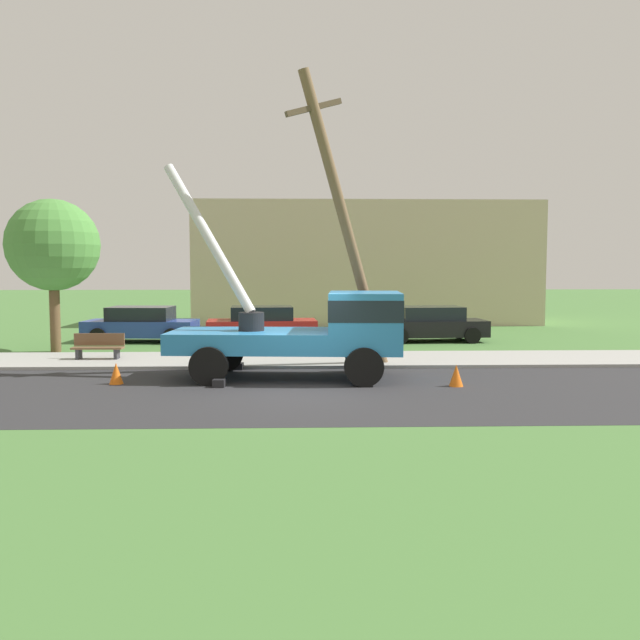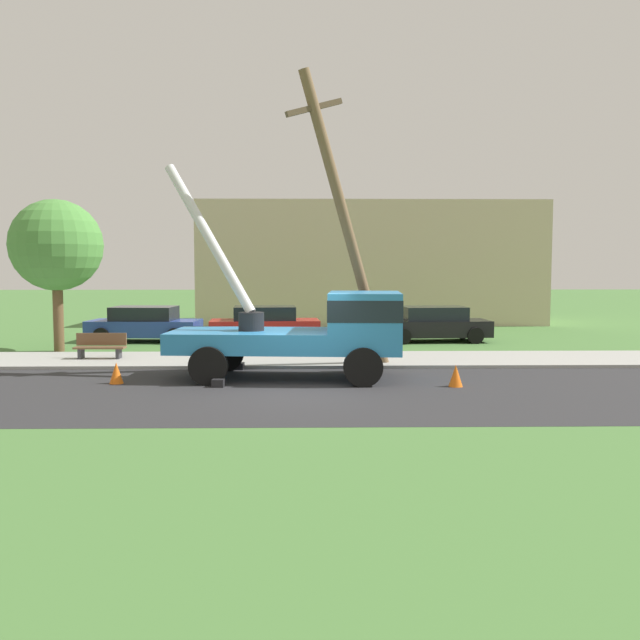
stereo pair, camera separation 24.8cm
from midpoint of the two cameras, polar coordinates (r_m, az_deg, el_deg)
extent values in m
plane|color=#477538|center=(28.39, -2.00, -1.61)|extent=(120.00, 120.00, 0.00)
cube|color=#2B2B2D|center=(16.51, -2.13, -6.07)|extent=(80.00, 7.31, 0.01)
cube|color=#9E9E99|center=(21.80, -2.05, -3.35)|extent=(80.00, 3.43, 0.10)
cube|color=#2D84C6|center=(18.52, -6.24, -1.74)|extent=(4.47, 2.72, 0.55)
cube|color=#2D84C6|center=(18.26, 3.41, -0.16)|extent=(2.08, 2.54, 1.60)
cube|color=#19232D|center=(18.23, 3.42, 0.94)|extent=(2.10, 2.56, 0.56)
cylinder|color=black|center=(18.47, -6.19, -0.12)|extent=(0.70, 0.70, 0.50)
cylinder|color=silver|center=(19.30, -9.73, 6.87)|extent=(2.79, 1.85, 4.26)
cube|color=black|center=(17.34, -8.91, -5.29)|extent=(0.32, 0.32, 0.20)
cube|color=black|center=(20.15, -7.27, -3.89)|extent=(0.32, 0.32, 0.20)
cylinder|color=black|center=(17.18, 3.31, -3.98)|extent=(1.00, 0.30, 1.00)
cylinder|color=black|center=(19.56, 3.22, -2.94)|extent=(1.00, 0.30, 1.00)
cylinder|color=black|center=(17.58, -9.76, -3.84)|extent=(1.00, 0.30, 1.00)
cylinder|color=black|center=(19.91, -8.29, -2.84)|extent=(1.00, 0.30, 1.00)
cylinder|color=brown|center=(20.13, 1.79, 8.08)|extent=(2.89, 1.61, 8.67)
cube|color=brown|center=(20.11, -0.91, 17.47)|extent=(1.66, 0.91, 0.70)
cone|color=orange|center=(17.54, 11.01, -4.61)|extent=(0.36, 0.36, 0.56)
cone|color=orange|center=(18.36, -17.17, -4.32)|extent=(0.36, 0.36, 0.56)
cube|color=#263F99|center=(28.25, -15.07, -0.68)|extent=(4.51, 2.08, 0.65)
cube|color=black|center=(28.20, -15.10, 0.54)|extent=(2.57, 1.81, 0.55)
cylinder|color=black|center=(27.01, -12.67, -1.35)|extent=(0.64, 0.22, 0.64)
cylinder|color=black|center=(28.75, -11.77, -0.99)|extent=(0.64, 0.22, 0.64)
cylinder|color=black|center=(27.88, -18.46, -1.29)|extent=(0.64, 0.22, 0.64)
cylinder|color=black|center=(29.57, -17.25, -0.94)|extent=(0.64, 0.22, 0.64)
cube|color=#B21E1E|center=(27.60, -5.17, -0.66)|extent=(4.52, 2.11, 0.65)
cube|color=black|center=(27.55, -5.18, 0.58)|extent=(2.57, 1.83, 0.55)
cylinder|color=black|center=(26.78, -2.04, -1.29)|extent=(0.64, 0.22, 0.64)
cylinder|color=black|center=(28.57, -2.28, -0.93)|extent=(0.64, 0.22, 0.64)
cylinder|color=black|center=(26.75, -8.26, -1.35)|extent=(0.64, 0.22, 0.64)
cylinder|color=black|center=(28.54, -8.11, -0.98)|extent=(0.64, 0.22, 0.64)
cube|color=black|center=(27.78, 9.06, -0.66)|extent=(4.51, 2.08, 0.65)
cube|color=black|center=(27.73, 9.07, 0.57)|extent=(2.56, 1.81, 0.55)
cylinder|color=black|center=(27.34, 12.47, -1.28)|extent=(0.64, 0.22, 0.64)
cylinder|color=black|center=(29.05, 11.38, -0.92)|extent=(0.64, 0.22, 0.64)
cylinder|color=black|center=(26.59, 6.51, -1.36)|extent=(0.64, 0.22, 0.64)
cylinder|color=black|center=(28.35, 5.75, -0.99)|extent=(0.64, 0.22, 0.64)
cube|color=brown|center=(22.71, -18.52, -2.25)|extent=(1.60, 0.44, 0.06)
cube|color=brown|center=(22.88, -18.40, -1.57)|extent=(1.60, 0.06, 0.40)
cube|color=#333338|center=(22.92, -19.95, -2.79)|extent=(0.10, 0.40, 0.45)
cube|color=#333338|center=(22.57, -17.05, -2.83)|extent=(0.10, 0.40, 0.45)
cylinder|color=brown|center=(25.83, -21.72, 1.40)|extent=(0.36, 0.36, 3.54)
sphere|color=#4C8C3D|center=(25.81, -21.85, 5.89)|extent=(3.24, 3.24, 3.24)
cube|color=#C6B293|center=(37.18, 3.54, 4.78)|extent=(18.00, 6.00, 6.40)
camera|label=1|loc=(0.12, -90.38, -0.03)|focal=37.97mm
camera|label=2|loc=(0.12, 89.62, 0.03)|focal=37.97mm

